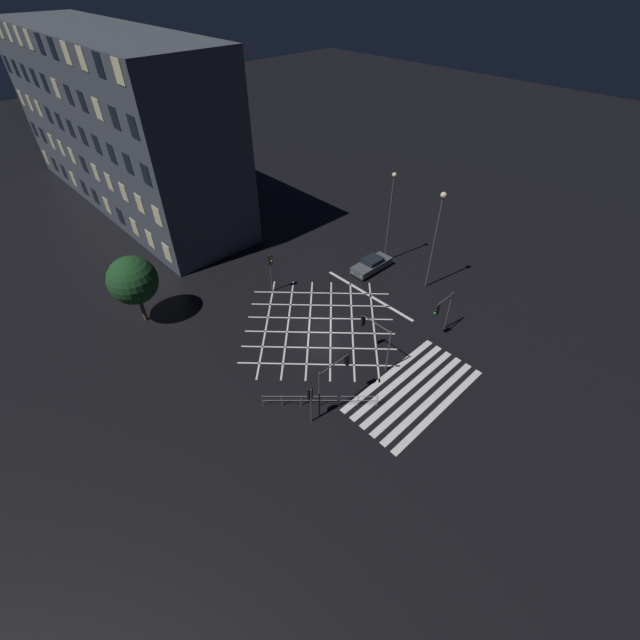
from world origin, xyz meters
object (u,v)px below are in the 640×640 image
(traffic_light_sw_main, at_px, (335,374))
(traffic_light_sw_cross, at_px, (310,398))
(traffic_light_median_south, at_px, (374,332))
(traffic_light_median_north, at_px, (271,266))
(street_lamp_east, at_px, (391,208))
(street_tree_near, at_px, (133,280))
(street_lamp_west, at_px, (438,224))
(traffic_light_se_main, at_px, (442,309))
(waiting_car, at_px, (372,265))

(traffic_light_sw_main, height_order, traffic_light_sw_cross, traffic_light_sw_main)
(traffic_light_median_south, relative_size, traffic_light_median_north, 1.01)
(street_lamp_east, xyz_separation_m, street_tree_near, (-22.10, 8.18, -1.74))
(traffic_light_sw_main, bearing_deg, traffic_light_median_north, 68.48)
(traffic_light_sw_cross, height_order, street_tree_near, street_tree_near)
(traffic_light_median_north, bearing_deg, street_lamp_west, 49.63)
(traffic_light_sw_main, bearing_deg, traffic_light_sw_cross, 175.08)
(traffic_light_se_main, distance_m, traffic_light_sw_cross, 13.38)
(traffic_light_median_north, bearing_deg, traffic_light_se_main, 23.35)
(traffic_light_sw_main, bearing_deg, street_lamp_east, 29.49)
(traffic_light_sw_main, xyz_separation_m, street_tree_near, (-5.26, 17.70, 0.91))
(street_lamp_east, distance_m, waiting_car, 5.69)
(street_tree_near, bearing_deg, traffic_light_median_south, -57.60)
(traffic_light_sw_cross, distance_m, street_tree_near, 17.91)
(street_tree_near, distance_m, waiting_car, 21.83)
(traffic_light_median_south, height_order, traffic_light_se_main, traffic_light_median_south)
(traffic_light_median_north, relative_size, street_lamp_east, 0.42)
(traffic_light_sw_cross, bearing_deg, street_lamp_east, -63.66)
(traffic_light_median_north, bearing_deg, traffic_light_median_south, -0.13)
(traffic_light_median_north, relative_size, waiting_car, 0.88)
(traffic_light_se_main, relative_size, waiting_car, 0.86)
(traffic_light_se_main, bearing_deg, street_tree_near, -47.93)
(street_tree_near, bearing_deg, street_lamp_east, -20.31)
(street_lamp_west, relative_size, waiting_car, 2.13)
(street_lamp_east, height_order, street_tree_near, street_lamp_east)
(street_lamp_west, height_order, waiting_car, street_lamp_west)
(traffic_light_median_south, relative_size, street_lamp_east, 0.42)
(street_lamp_east, bearing_deg, traffic_light_sw_main, -150.51)
(street_lamp_west, xyz_separation_m, waiting_car, (-1.66, 5.40, -5.88))
(traffic_light_sw_cross, distance_m, street_lamp_east, 21.35)
(traffic_light_sw_cross, height_order, waiting_car, traffic_light_sw_cross)
(street_lamp_east, distance_m, street_lamp_west, 5.60)
(traffic_light_sw_cross, bearing_deg, street_lamp_west, -78.25)
(street_lamp_west, bearing_deg, traffic_light_sw_cross, -168.25)
(traffic_light_se_main, xyz_separation_m, waiting_car, (3.31, 10.05, -2.15))
(traffic_light_median_north, height_order, street_tree_near, street_tree_near)
(traffic_light_median_south, xyz_separation_m, traffic_light_median_north, (0.03, 12.20, -0.12))
(traffic_light_median_south, relative_size, traffic_light_sw_main, 0.90)
(street_lamp_east, height_order, waiting_car, street_lamp_east)
(traffic_light_median_north, distance_m, street_lamp_west, 14.93)
(street_lamp_west, bearing_deg, traffic_light_median_north, 139.63)
(traffic_light_median_north, bearing_deg, street_lamp_east, 71.69)
(traffic_light_sw_main, distance_m, street_lamp_west, 17.08)
(street_lamp_east, height_order, street_lamp_west, street_lamp_west)
(traffic_light_se_main, bearing_deg, traffic_light_sw_main, -3.35)
(waiting_car, bearing_deg, traffic_light_median_north, -22.97)
(traffic_light_median_north, xyz_separation_m, waiting_car, (9.35, -3.96, -2.16))
(traffic_light_sw_cross, height_order, street_lamp_west, street_lamp_west)
(traffic_light_sw_cross, relative_size, street_lamp_east, 0.35)
(traffic_light_se_main, xyz_separation_m, traffic_light_sw_main, (-11.31, 0.66, 0.44))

